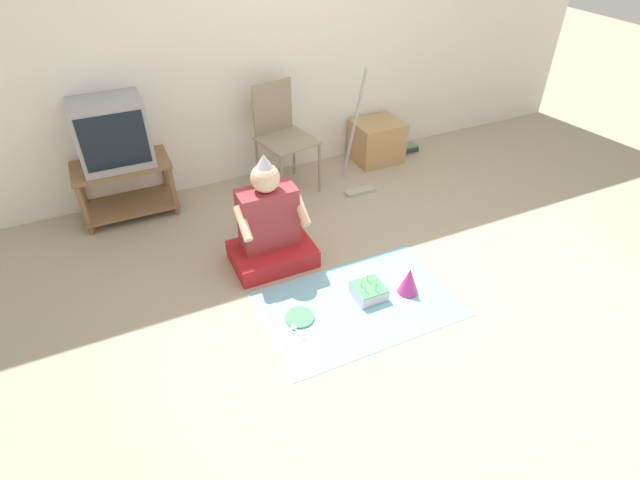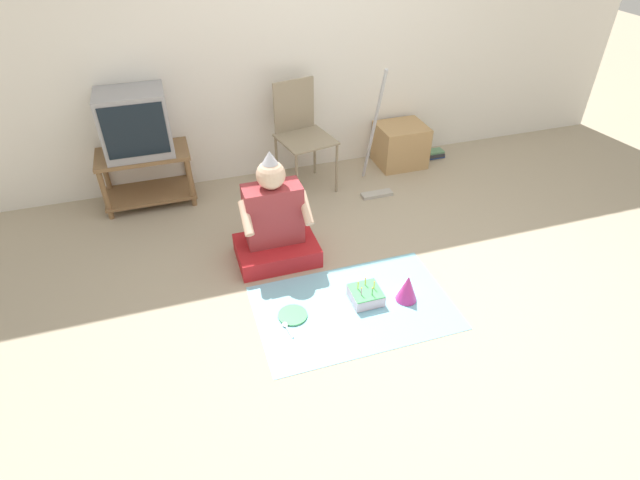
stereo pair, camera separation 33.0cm
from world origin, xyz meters
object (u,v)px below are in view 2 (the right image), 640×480
Objects in this scene: dust_mop at (375,159)px; party_hat_blue at (407,288)px; tv at (135,123)px; folding_chair at (301,128)px; birthday_cake at (366,295)px; paper_plate at (293,315)px; book_pile at (434,154)px; person_seated at (275,225)px; cardboard_box_stack at (400,145)px.

party_hat_blue is at bearing -103.65° from dust_mop.
tv reaches higher than folding_chair.
birthday_cake is 1.06× the size of paper_plate.
book_pile is at bearing 56.88° from party_hat_blue.
book_pile is at bearing 29.75° from person_seated.
dust_mop is 5.67× the size of party_hat_blue.
tv reaches higher than cardboard_box_stack.
tv is 0.47× the size of dust_mop.
paper_plate is (-1.10, -1.30, -0.30)m from dust_mop.
party_hat_blue is at bearing -5.98° from paper_plate.
folding_chair is 1.71m from birthday_cake.
tv is 2.62× the size of book_pile.
person_seated is at bearing 85.47° from paper_plate.
book_pile is 2.20m from person_seated.
person_seated is 1.03m from party_hat_blue.
paper_plate is (-0.53, -1.63, -0.53)m from folding_chair.
folding_chair is 1.08× the size of person_seated.
book_pile is (2.74, -0.00, -0.69)m from tv.
dust_mop is (0.57, -0.33, -0.22)m from folding_chair.
book_pile is 0.23× the size of person_seated.
cardboard_box_stack is at bearing -0.52° from tv.
cardboard_box_stack reaches higher than book_pile.
tv is 1.34m from folding_chair.
cardboard_box_stack is (2.34, -0.02, -0.52)m from tv.
book_pile is (1.41, 0.09, -0.50)m from folding_chair.
paper_plate is at bearing -108.13° from folding_chair.
folding_chair is 4.86× the size of paper_plate.
person_seated reaches higher than cardboard_box_stack.
tv reaches higher than birthday_cake.
cardboard_box_stack is at bearing 47.83° from paper_plate.
party_hat_blue is (0.23, -1.71, -0.43)m from folding_chair.
tv is 2.03m from paper_plate.
birthday_cake is at bearing -91.05° from folding_chair.
tv is at bearing 127.84° from person_seated.
party_hat_blue reaches higher than book_pile.
dust_mop reaches higher than cardboard_box_stack.
dust_mop is 1.24m from person_seated.
paper_plate is (0.79, -1.73, -0.71)m from tv.
birthday_cake is (-1.04, -1.71, -0.15)m from cardboard_box_stack.
tv is at bearing 175.91° from folding_chair.
folding_chair is at bearing -4.09° from tv.
dust_mop is at bearing 76.35° from party_hat_blue.
tv reaches higher than party_hat_blue.
tv is 0.56× the size of folding_chair.
birthday_cake is 0.51m from paper_plate.
person_seated reaches higher than paper_plate.
party_hat_blue is (-0.78, -1.79, -0.09)m from cardboard_box_stack.
party_hat_blue is (-0.33, -1.38, -0.21)m from dust_mop.
party_hat_blue is at bearing -82.25° from folding_chair.
paper_plate is (-0.50, 0.01, -0.04)m from birthday_cake.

